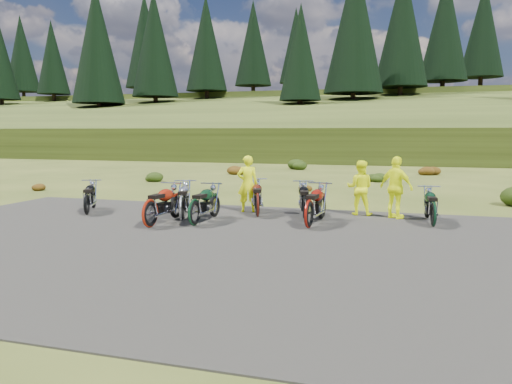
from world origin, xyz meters
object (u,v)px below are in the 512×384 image
(motorcycle_0, at_px, (87,216))
(person_middle, at_px, (248,185))
(motorcycle_3, at_px, (182,222))
(motorcycle_7, at_px, (433,228))

(motorcycle_0, distance_m, person_middle, 5.28)
(motorcycle_0, bearing_deg, motorcycle_3, -117.18)
(motorcycle_0, height_order, motorcycle_7, motorcycle_7)
(motorcycle_0, bearing_deg, motorcycle_7, -110.08)
(motorcycle_7, xyz_separation_m, person_middle, (-5.80, 1.05, 0.94))
(motorcycle_7, relative_size, person_middle, 1.08)
(person_middle, bearing_deg, motorcycle_0, 5.21)
(motorcycle_7, bearing_deg, motorcycle_3, 93.97)
(motorcycle_0, height_order, motorcycle_3, motorcycle_3)
(motorcycle_7, bearing_deg, person_middle, 74.84)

